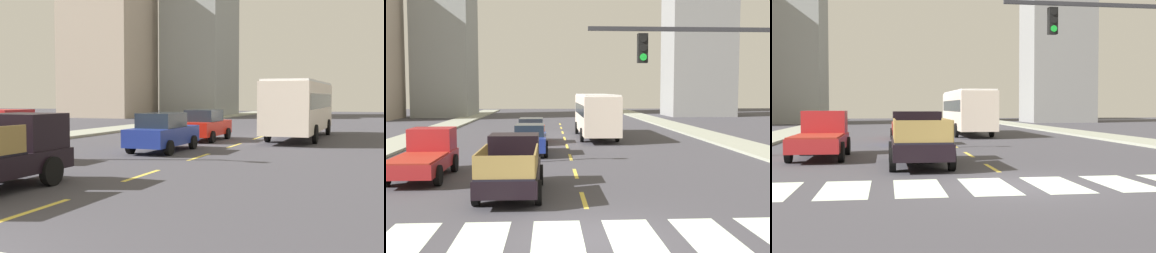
{
  "view_description": "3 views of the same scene",
  "coord_description": "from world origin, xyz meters",
  "views": [
    {
      "loc": [
        6.9,
        -4.33,
        2.41
      ],
      "look_at": [
        -1.42,
        16.83,
        1.05
      ],
      "focal_mm": 45.64,
      "sensor_mm": 36.0,
      "label": 1
    },
    {
      "loc": [
        -1.13,
        -11.46,
        3.65
      ],
      "look_at": [
        0.45,
        14.58,
        1.63
      ],
      "focal_mm": 44.32,
      "sensor_mm": 36.0,
      "label": 2
    },
    {
      "loc": [
        -3.64,
        -13.32,
        2.15
      ],
      "look_at": [
        0.49,
        13.67,
        1.07
      ],
      "focal_mm": 47.48,
      "sensor_mm": 36.0,
      "label": 3
    }
  ],
  "objects": [
    {
      "name": "block_mid_right",
      "position": [
        -24.68,
        48.04,
        9.13
      ],
      "size": [
        9.26,
        8.81,
        18.26
      ],
      "primitive_type": "cube",
      "color": "#B1A08E",
      "rests_on": "ground"
    },
    {
      "name": "sidewalk_left",
      "position": [
        -11.34,
        18.0,
        0.07
      ],
      "size": [
        2.85,
        110.0,
        0.15
      ],
      "primitive_type": "cube",
      "color": "#999C8B",
      "rests_on": "ground"
    },
    {
      "name": "lane_dash_3",
      "position": [
        0.0,
        19.0,
        0.0
      ],
      "size": [
        0.16,
        2.4,
        0.01
      ],
      "primitive_type": "cube",
      "color": "#E2C545",
      "rests_on": "ground"
    },
    {
      "name": "lane_dash_4",
      "position": [
        0.0,
        24.0,
        0.0
      ],
      "size": [
        0.16,
        2.4,
        0.01
      ],
      "primitive_type": "cube",
      "color": "#E2C545",
      "rests_on": "ground"
    },
    {
      "name": "lane_dash_7",
      "position": [
        0.0,
        39.0,
        0.0
      ],
      "size": [
        0.16,
        2.4,
        0.01
      ],
      "primitive_type": "cube",
      "color": "#E2C545",
      "rests_on": "ground"
    },
    {
      "name": "lane_dash_0",
      "position": [
        0.0,
        4.0,
        0.0
      ],
      "size": [
        0.16,
        2.4,
        0.01
      ],
      "primitive_type": "cube",
      "color": "#E2C545",
      "rests_on": "ground"
    },
    {
      "name": "lane_dash_6",
      "position": [
        0.0,
        34.0,
        0.0
      ],
      "size": [
        0.16,
        2.4,
        0.01
      ],
      "primitive_type": "cube",
      "color": "#E2C545",
      "rests_on": "ground"
    },
    {
      "name": "lane_dash_2",
      "position": [
        0.0,
        14.0,
        0.0
      ],
      "size": [
        0.16,
        2.4,
        0.01
      ],
      "primitive_type": "cube",
      "color": "#E2C545",
      "rests_on": "ground"
    },
    {
      "name": "lane_dash_5",
      "position": [
        0.0,
        29.0,
        0.0
      ],
      "size": [
        0.16,
        2.4,
        0.01
      ],
      "primitive_type": "cube",
      "color": "#E2C545",
      "rests_on": "ground"
    },
    {
      "name": "lane_dash_1",
      "position": [
        0.0,
        9.0,
        0.0
      ],
      "size": [
        0.16,
        2.4,
        0.01
      ],
      "primitive_type": "cube",
      "color": "#E2C545",
      "rests_on": "ground"
    },
    {
      "name": "city_bus",
      "position": [
        2.39,
        24.44,
        1.95
      ],
      "size": [
        2.72,
        10.8,
        3.32
      ],
      "rotation": [
        0.0,
        0.0,
        0.01
      ],
      "color": "beige",
      "rests_on": "ground"
    },
    {
      "name": "sedan_far",
      "position": [
        -2.23,
        15.34,
        0.86
      ],
      "size": [
        2.02,
        4.4,
        1.72
      ],
      "rotation": [
        0.0,
        0.0,
        -0.03
      ],
      "color": "navy",
      "rests_on": "ground"
    },
    {
      "name": "sedan_near_left",
      "position": [
        -2.38,
        21.22,
        0.86
      ],
      "size": [
        2.02,
        4.4,
        1.72
      ],
      "rotation": [
        0.0,
        0.0,
        -0.04
      ],
      "color": "red",
      "rests_on": "ground"
    }
  ]
}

